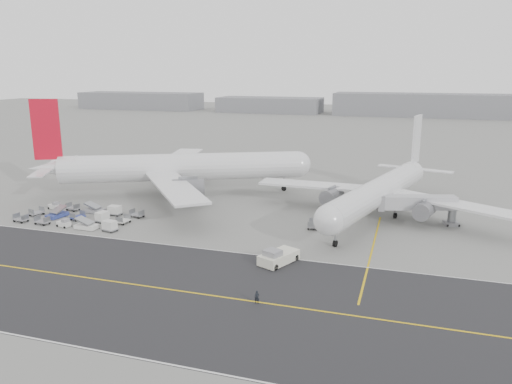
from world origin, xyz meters
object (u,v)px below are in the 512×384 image
(airliner_a, at_px, (175,167))
(ground_crew_a, at_px, (257,297))
(jet_bridge, at_px, (418,204))
(airliner_b, at_px, (381,190))
(pushback_tug, at_px, (278,257))

(airliner_a, xyz_separation_m, ground_crew_a, (35.16, -48.45, -5.60))
(ground_crew_a, bearing_deg, jet_bridge, 52.66)
(airliner_a, bearing_deg, airliner_b, -119.96)
(pushback_tug, relative_size, jet_bridge, 0.55)
(airliner_b, bearing_deg, ground_crew_a, -89.46)
(jet_bridge, bearing_deg, airliner_b, 135.33)
(pushback_tug, bearing_deg, airliner_a, 158.39)
(jet_bridge, bearing_deg, pushback_tug, -142.95)
(pushback_tug, height_order, ground_crew_a, pushback_tug)
(pushback_tug, bearing_deg, ground_crew_a, -62.25)
(airliner_a, height_order, jet_bridge, airliner_a)
(pushback_tug, xyz_separation_m, ground_crew_a, (0.97, -13.83, -0.16))
(airliner_a, height_order, ground_crew_a, airliner_a)
(pushback_tug, distance_m, ground_crew_a, 13.87)
(pushback_tug, distance_m, jet_bridge, 33.45)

